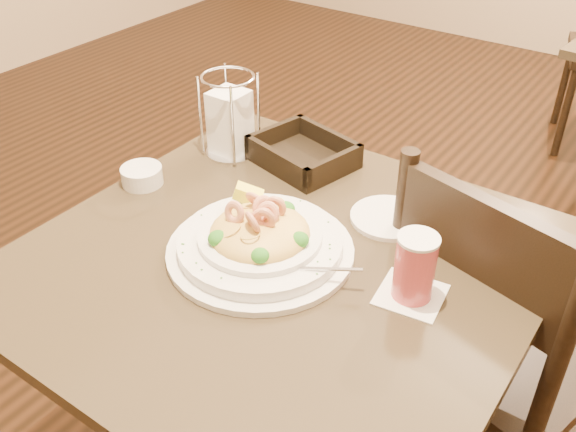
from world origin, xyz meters
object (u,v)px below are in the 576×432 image
Objects in this scene: main_table at (282,347)px; side_plate at (389,218)px; pasta_bowl at (260,239)px; bread_basket at (303,155)px; drink_glass at (415,268)px; dining_chair_near at (493,341)px; napkin_caddy at (230,121)px; butter_ramekin at (142,176)px.

main_table is 0.35m from side_plate.
side_plate is (0.11, 0.22, 0.24)m from main_table.
pasta_bowl is 0.35m from bread_basket.
drink_glass reaches higher than pasta_bowl.
dining_chair_near is at bearing -2.50° from bread_basket.
napkin_caddy is at bearing -161.46° from bread_basket.
main_table is 5.78× the size of side_plate.
drink_glass is at bearing 9.32° from main_table.
side_plate is at bearing 29.95° from dining_chair_near.
main_table is 2.35× the size of pasta_bowl.
butter_ramekin is (-0.36, 0.05, -0.01)m from pasta_bowl.
side_plate is (0.27, -0.09, -0.02)m from bread_basket.
bread_basket is at bearing 49.38° from butter_ramekin.
butter_ramekin reaches higher than side_plate.
main_table is 4.61× the size of napkin_caddy.
side_plate is (0.44, -0.03, -0.08)m from napkin_caddy.
dining_chair_near is 2.43× the size of pasta_bowl.
drink_glass is 0.61m from napkin_caddy.
butter_ramekin is (-0.51, -0.19, 0.01)m from side_plate.
drink_glass is at bearing -52.55° from side_plate.
drink_glass reaches higher than main_table.
drink_glass is at bearing -33.57° from bread_basket.
pasta_bowl reaches higher than main_table.
bread_basket is 2.75× the size of butter_ramekin.
drink_glass is 0.63× the size of napkin_caddy.
dining_chair_near is 0.76m from napkin_caddy.
dining_chair_near is (0.35, 0.29, -0.02)m from main_table.
bread_basket reaches higher than main_table.
dining_chair_near is at bearing 18.76° from butter_ramekin.
side_plate is (-0.24, -0.07, 0.26)m from dining_chair_near.
main_table is at bearing 21.41° from pasta_bowl.
main_table is 0.48m from butter_ramekin.
dining_chair_near is at bearing 38.10° from pasta_bowl.
napkin_caddy reaches higher than drink_glass.
pasta_bowl is at bearing -7.79° from butter_ramekin.
dining_chair_near is at bearing 39.61° from main_table.
side_plate is 1.73× the size of butter_ramekin.
bread_basket is (-0.12, 0.33, -0.01)m from pasta_bowl.
bread_basket is (-0.41, 0.27, -0.04)m from drink_glass.
dining_chair_near is 0.42m from drink_glass.
butter_ramekin is at bearing 172.21° from pasta_bowl.
napkin_caddy reaches higher than main_table.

